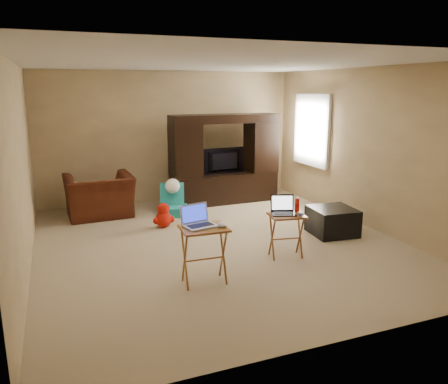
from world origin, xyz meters
name	(u,v)px	position (x,y,z in m)	size (l,w,h in m)	color
floor	(219,243)	(0.00, 0.00, 0.00)	(5.50, 5.50, 0.00)	tan
ceiling	(218,63)	(0.00, 0.00, 2.50)	(5.50, 5.50, 0.00)	silver
wall_back	(169,137)	(0.00, 2.75, 1.25)	(5.00, 5.00, 0.00)	tan
wall_front	(339,206)	(0.00, -2.75, 1.25)	(5.00, 5.00, 0.00)	tan
wall_left	(20,169)	(-2.50, 0.00, 1.25)	(5.50, 5.50, 0.00)	tan
wall_right	(367,148)	(2.50, 0.00, 1.25)	(5.50, 5.50, 0.00)	tan
window_pane	(312,130)	(2.48, 1.55, 1.40)	(1.20, 1.20, 0.00)	white
window_frame	(311,130)	(2.46, 1.55, 1.40)	(0.06, 1.14, 1.34)	white
entertainment_center	(224,159)	(0.92, 2.14, 0.85)	(2.08, 0.52, 1.70)	black
television	(225,161)	(0.92, 2.10, 0.82)	(0.86, 0.11, 0.50)	black
recliner	(100,196)	(-1.45, 2.01, 0.36)	(1.11, 0.97, 0.72)	#4A1910
child_rocker	(175,200)	(-0.22, 1.60, 0.28)	(0.42, 0.48, 0.56)	teal
plush_toy	(163,215)	(-0.57, 1.02, 0.20)	(0.36, 0.30, 0.40)	red
push_toy	(241,189)	(1.33, 2.24, 0.20)	(0.53, 0.38, 0.39)	blue
ottoman	(332,221)	(1.75, -0.25, 0.20)	(0.63, 0.63, 0.41)	black
tray_table_left	(204,255)	(-0.62, -1.19, 0.33)	(0.51, 0.41, 0.67)	#A76A28
tray_table_right	(286,236)	(0.64, -0.82, 0.29)	(0.45, 0.36, 0.58)	brown
laptop_left	(200,217)	(-0.65, -1.16, 0.79)	(0.35, 0.29, 0.24)	silver
laptop_right	(284,206)	(0.60, -0.80, 0.70)	(0.30, 0.25, 0.24)	black
mouse_left	(222,225)	(-0.43, -1.26, 0.70)	(0.09, 0.14, 0.06)	white
mouse_right	(301,214)	(0.77, -0.94, 0.61)	(0.08, 0.12, 0.05)	#3C3B40
water_bottle	(297,205)	(0.83, -0.74, 0.67)	(0.06, 0.06, 0.18)	red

